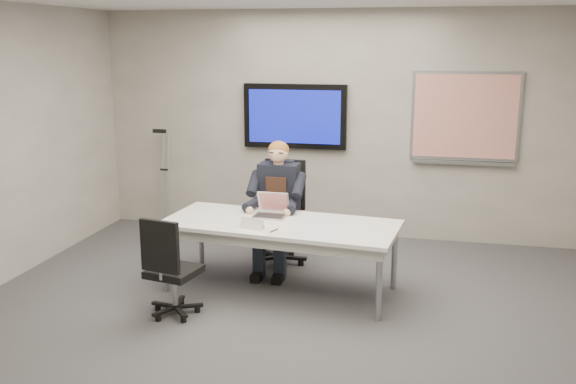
% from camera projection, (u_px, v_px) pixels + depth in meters
% --- Properties ---
extents(floor, '(6.00, 6.00, 0.02)m').
position_uv_depth(floor, '(277.00, 334.00, 5.43)').
color(floor, '#3C3B3E').
rests_on(floor, ground).
extents(wall_back, '(6.00, 0.02, 2.80)m').
position_uv_depth(wall_back, '(335.00, 125.00, 7.95)').
color(wall_back, gray).
rests_on(wall_back, ground).
extents(wall_front, '(6.00, 0.02, 2.80)m').
position_uv_depth(wall_front, '(72.00, 336.00, 2.26)').
color(wall_front, gray).
rests_on(wall_front, ground).
extents(conference_table, '(2.35, 1.17, 0.70)m').
position_uv_depth(conference_table, '(280.00, 230.00, 6.24)').
color(conference_table, white).
rests_on(conference_table, ground).
extents(tv_display, '(1.30, 0.09, 0.80)m').
position_uv_depth(tv_display, '(295.00, 116.00, 7.99)').
color(tv_display, black).
rests_on(tv_display, wall_back).
extents(whiteboard, '(1.25, 0.08, 1.10)m').
position_uv_depth(whiteboard, '(465.00, 118.00, 7.55)').
color(whiteboard, '#93969B').
rests_on(whiteboard, wall_back).
extents(office_chair_far, '(0.55, 0.55, 1.14)m').
position_uv_depth(office_chair_far, '(281.00, 232.00, 7.10)').
color(office_chair_far, black).
rests_on(office_chair_far, ground).
extents(office_chair_near, '(0.52, 0.52, 0.93)m').
position_uv_depth(office_chair_near, '(172.00, 285.00, 5.71)').
color(office_chair_near, black).
rests_on(office_chair_near, ground).
extents(seated_person, '(0.43, 0.74, 1.39)m').
position_uv_depth(seated_person, '(275.00, 220.00, 6.80)').
color(seated_person, '#1C2330').
rests_on(seated_person, office_chair_far).
extents(crutch, '(0.38, 0.55, 1.39)m').
position_uv_depth(crutch, '(165.00, 177.00, 8.42)').
color(crutch, '#AEB1B6').
rests_on(crutch, ground).
extents(laptop, '(0.33, 0.31, 0.23)m').
position_uv_depth(laptop, '(271.00, 210.00, 6.44)').
color(laptop, '#B4B4B6').
rests_on(laptop, conference_table).
extents(name_tent, '(0.25, 0.13, 0.10)m').
position_uv_depth(name_tent, '(252.00, 223.00, 6.01)').
color(name_tent, white).
rests_on(name_tent, conference_table).
extents(pen, '(0.05, 0.13, 0.01)m').
position_uv_depth(pen, '(274.00, 230.00, 5.94)').
color(pen, black).
rests_on(pen, conference_table).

